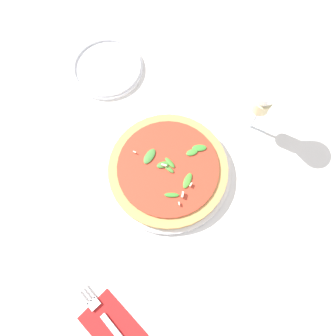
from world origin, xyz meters
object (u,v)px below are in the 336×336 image
object	(u,v)px
wine_glass	(264,100)
pizza_arugula_main	(168,170)
fork	(110,324)
side_plate_white	(108,67)

from	to	relation	value
wine_glass	pizza_arugula_main	bearing A→B (deg)	87.49
fork	side_plate_white	world-z (taller)	side_plate_white
pizza_arugula_main	wine_glass	world-z (taller)	wine_glass
side_plate_white	fork	bearing A→B (deg)	151.00
pizza_arugula_main	side_plate_white	bearing A→B (deg)	-3.94
wine_glass	fork	world-z (taller)	wine_glass
side_plate_white	wine_glass	bearing A→B (deg)	-147.70
wine_glass	side_plate_white	xyz separation A→B (m)	(0.35, 0.22, -0.12)
pizza_arugula_main	fork	size ratio (longest dim) A/B	1.55
pizza_arugula_main	fork	distance (m)	0.36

